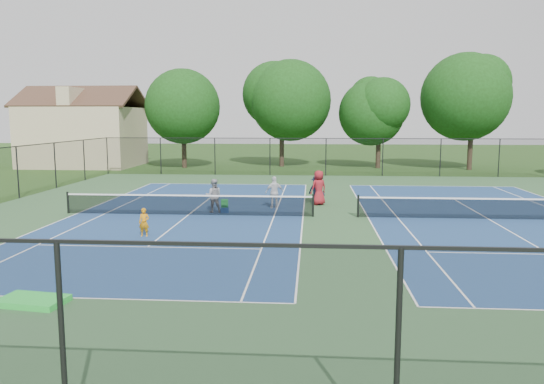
# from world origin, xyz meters

# --- Properties ---
(ground) EXTENTS (140.00, 140.00, 0.00)m
(ground) POSITION_xyz_m (0.00, 0.00, 0.00)
(ground) COLOR #234716
(ground) RESTS_ON ground
(court_pad) EXTENTS (36.00, 36.00, 0.01)m
(court_pad) POSITION_xyz_m (0.00, 0.00, 0.00)
(court_pad) COLOR #30542F
(court_pad) RESTS_ON ground
(tennis_court_left) EXTENTS (12.00, 23.83, 1.07)m
(tennis_court_left) POSITION_xyz_m (-7.00, 0.00, 0.10)
(tennis_court_left) COLOR navy
(tennis_court_left) RESTS_ON ground
(tennis_court_right) EXTENTS (12.00, 23.83, 1.07)m
(tennis_court_right) POSITION_xyz_m (7.00, 0.00, 0.10)
(tennis_court_right) COLOR navy
(tennis_court_right) RESTS_ON ground
(perimeter_fence) EXTENTS (36.08, 36.08, 3.02)m
(perimeter_fence) POSITION_xyz_m (0.00, 0.00, 1.60)
(perimeter_fence) COLOR black
(perimeter_fence) RESTS_ON ground
(tree_back_a) EXTENTS (6.80, 6.80, 9.15)m
(tree_back_a) POSITION_xyz_m (-13.00, 24.00, 6.04)
(tree_back_a) COLOR #2D2116
(tree_back_a) RESTS_ON ground
(tree_back_b) EXTENTS (7.60, 7.60, 10.03)m
(tree_back_b) POSITION_xyz_m (-4.00, 26.00, 6.60)
(tree_back_b) COLOR #2D2116
(tree_back_b) RESTS_ON ground
(tree_back_c) EXTENTS (6.00, 6.00, 8.40)m
(tree_back_c) POSITION_xyz_m (5.00, 25.00, 5.48)
(tree_back_c) COLOR #2D2116
(tree_back_c) RESTS_ON ground
(tree_back_d) EXTENTS (7.80, 7.80, 10.37)m
(tree_back_d) POSITION_xyz_m (13.00, 24.00, 6.82)
(tree_back_d) COLOR #2D2116
(tree_back_d) RESTS_ON ground
(clapboard_house) EXTENTS (10.80, 8.10, 7.65)m
(clapboard_house) POSITION_xyz_m (-23.00, 25.00, 3.09)
(clapboard_house) COLOR tan
(clapboard_house) RESTS_ON ground
(child_player) EXTENTS (0.42, 0.28, 1.13)m
(child_player) POSITION_xyz_m (-7.66, -4.69, 0.56)
(child_player) COLOR orange
(child_player) RESTS_ON ground
(instructor) EXTENTS (0.88, 0.72, 1.66)m
(instructor) POSITION_xyz_m (-5.92, 0.80, 0.83)
(instructor) COLOR #98989B
(instructor) RESTS_ON ground
(bystander_a) EXTENTS (1.04, 0.66, 1.66)m
(bystander_a) POSITION_xyz_m (-3.02, 2.22, 0.83)
(bystander_a) COLOR silver
(bystander_a) RESTS_ON ground
(bystander_b) EXTENTS (1.13, 1.00, 1.52)m
(bystander_b) POSITION_xyz_m (-0.86, 3.77, 0.76)
(bystander_b) COLOR #171D32
(bystander_b) RESTS_ON ground
(bystander_c) EXTENTS (1.08, 0.99, 1.86)m
(bystander_c) POSITION_xyz_m (-0.74, 3.46, 0.93)
(bystander_c) COLOR maroon
(bystander_c) RESTS_ON ground
(ball_crate) EXTENTS (0.45, 0.35, 0.27)m
(ball_crate) POSITION_xyz_m (-5.38, 0.79, 0.14)
(ball_crate) COLOR navy
(ball_crate) RESTS_ON ground
(ball_hopper) EXTENTS (0.39, 0.32, 0.39)m
(ball_hopper) POSITION_xyz_m (-5.38, 0.79, 0.46)
(ball_hopper) COLOR green
(ball_hopper) RESTS_ON ball_crate
(green_tarp) EXTENTS (1.73, 1.16, 0.16)m
(green_tarp) POSITION_xyz_m (-8.07, -12.37, 0.09)
(green_tarp) COLOR green
(green_tarp) RESTS_ON ground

